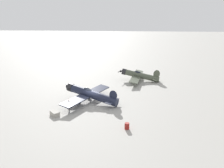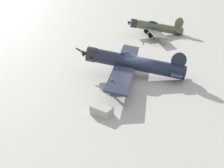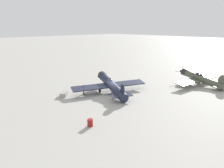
% 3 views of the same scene
% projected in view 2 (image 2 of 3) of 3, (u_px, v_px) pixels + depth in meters
% --- Properties ---
extents(ground_plane, '(400.00, 400.00, 0.00)m').
position_uv_depth(ground_plane, '(136.00, 77.00, 26.21)').
color(ground_plane, '#A8A59E').
extents(airplane_foreground, '(13.01, 10.68, 3.01)m').
position_uv_depth(airplane_foreground, '(131.00, 63.00, 25.64)').
color(airplane_foreground, '#1E2338').
rests_on(airplane_foreground, ground_plane).
extents(airplane_mid_apron, '(12.68, 9.94, 3.08)m').
position_uv_depth(airplane_mid_apron, '(155.00, 27.00, 41.52)').
color(airplane_mid_apron, '#4C5442').
rests_on(airplane_mid_apron, ground_plane).
extents(ground_crew_mechanic, '(0.57, 0.43, 1.67)m').
position_uv_depth(ground_crew_mechanic, '(112.00, 85.00, 22.03)').
color(ground_crew_mechanic, brown).
rests_on(ground_crew_mechanic, ground_plane).
extents(equipment_crate, '(1.89, 1.84, 0.68)m').
position_uv_depth(equipment_crate, '(102.00, 111.00, 19.41)').
color(equipment_crate, '#9E998E').
rests_on(equipment_crate, ground_plane).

